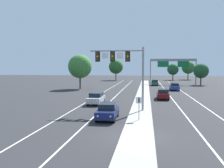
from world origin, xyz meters
TOP-DOWN VIEW (x-y plane):
  - ground_plane at (0.00, 0.00)m, footprint 260.00×260.00m
  - median_island at (0.00, 18.00)m, footprint 2.40×110.00m
  - lane_stripe_oncoming_center at (-4.70, 25.00)m, footprint 0.14×100.00m
  - lane_stripe_receding_center at (4.70, 25.00)m, footprint 0.14×100.00m
  - edge_stripe_left at (-8.00, 25.00)m, footprint 0.14×100.00m
  - edge_stripe_right at (8.00, 25.00)m, footprint 0.14×100.00m
  - overhead_signal_mast at (-1.95, 10.45)m, footprint 6.22×0.44m
  - median_sign_post at (-0.06, 5.19)m, footprint 0.60×0.10m
  - car_oncoming_navy at (-3.12, 5.80)m, footprint 1.85×4.48m
  - car_oncoming_silver at (-6.22, 15.27)m, footprint 1.83×4.47m
  - car_receding_darkred at (3.17, 22.03)m, footprint 1.84×4.48m
  - car_receding_blue at (6.60, 37.29)m, footprint 1.82×4.47m
  - car_receding_green at (2.85, 51.36)m, footprint 1.89×4.50m
  - highway_sign_gantry at (8.20, 56.61)m, footprint 13.28×0.42m
  - tree_far_left_c at (-14.74, 38.36)m, footprint 5.50×5.50m
  - tree_far_right_a at (10.63, 80.80)m, footprint 4.37×4.37m
  - tree_far_right_b at (15.69, 54.71)m, footprint 4.21×4.21m
  - tree_far_left_a at (-11.10, 76.96)m, footprint 5.42×5.42m
  - tree_far_right_c at (17.07, 85.63)m, footprint 5.18×5.18m

SIDE VIEW (x-z plane):
  - ground_plane at x=0.00m, z-range 0.00..0.00m
  - lane_stripe_oncoming_center at x=-4.70m, z-range 0.00..0.01m
  - lane_stripe_receding_center at x=4.70m, z-range 0.00..0.01m
  - edge_stripe_left at x=-8.00m, z-range 0.00..0.01m
  - edge_stripe_right at x=8.00m, z-range 0.00..0.01m
  - median_island at x=0.00m, z-range 0.00..0.15m
  - car_oncoming_navy at x=-3.12m, z-range 0.03..1.61m
  - car_oncoming_silver at x=-6.22m, z-range 0.03..1.61m
  - car_receding_darkred at x=3.17m, z-range 0.03..1.61m
  - car_receding_blue at x=6.60m, z-range 0.03..1.61m
  - car_receding_green at x=2.85m, z-range 0.03..1.61m
  - median_sign_post at x=-0.06m, z-range 0.49..2.69m
  - tree_far_right_b at x=15.69m, z-range 0.93..7.03m
  - tree_far_right_a at x=10.63m, z-range 0.97..7.29m
  - tree_far_right_c at x=17.07m, z-range 1.15..8.64m
  - tree_far_left_a at x=-11.10m, z-range 1.20..9.04m
  - tree_far_left_c at x=-14.74m, z-range 1.22..9.18m
  - overhead_signal_mast at x=-1.95m, z-range 1.86..9.06m
  - highway_sign_gantry at x=8.20m, z-range 2.41..9.91m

